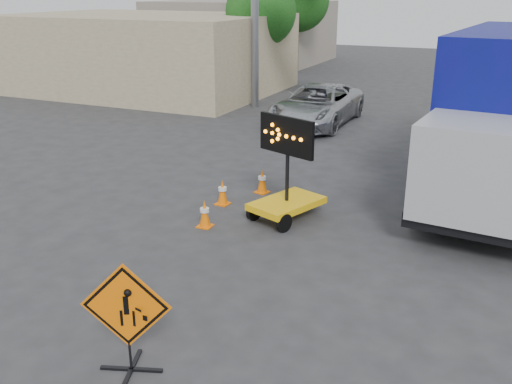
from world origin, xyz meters
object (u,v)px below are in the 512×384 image
Objects in this scene: construction_sign at (127,316)px; box_truck at (506,124)px; arrow_board at (287,196)px; pickup_truck at (317,105)px.

construction_sign is 0.19× the size of box_truck.
arrow_board is (-0.11, 6.42, -0.34)m from construction_sign.
box_truck is (4.45, 10.46, 1.03)m from construction_sign.
box_truck is at bearing -39.57° from pickup_truck.
construction_sign is 11.42m from box_truck.
box_truck is (7.27, -6.04, 1.16)m from pickup_truck.
construction_sign is at bearing -80.17° from pickup_truck.
pickup_truck is (-2.71, 10.08, 0.22)m from arrow_board.
box_truck reaches higher than pickup_truck.
construction_sign reaches higher than pickup_truck.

